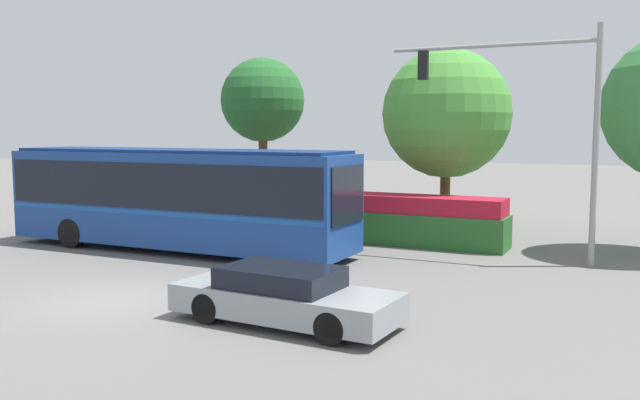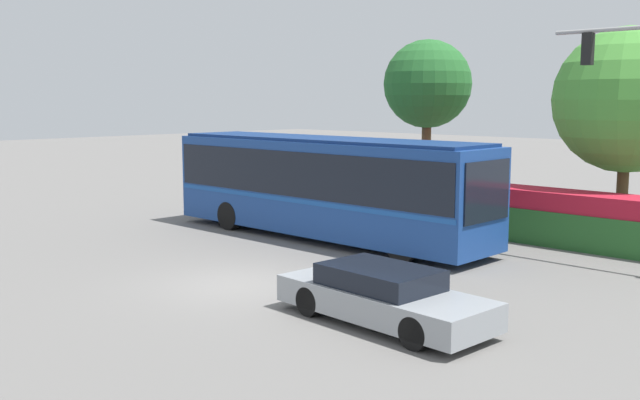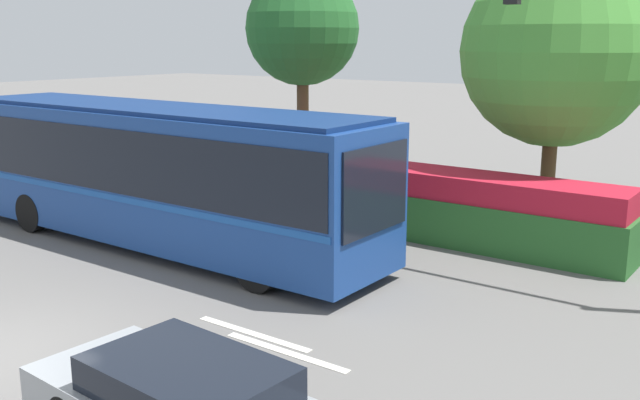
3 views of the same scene
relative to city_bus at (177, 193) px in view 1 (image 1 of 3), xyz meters
The scene contains 9 objects.
ground_plane 6.76m from the city_bus, 65.43° to the right, with size 140.00×140.00×0.00m, color slate.
city_bus is the anchor object (origin of this frame).
sedan_foreground 9.44m from the city_bus, 38.82° to the right, with size 4.83×2.03×1.17m.
traffic_light_pole 11.70m from the city_bus, 16.20° to the left, with size 6.23×0.24×6.98m.
flowering_hedge 6.84m from the city_bus, 41.80° to the left, with size 9.63×1.56×1.71m.
street_tree_left 7.20m from the city_bus, 94.71° to the left, with size 3.45×3.45×6.92m.
street_tree_centre 10.23m from the city_bus, 44.29° to the left, with size 4.76×4.76×6.96m.
lane_stripe_near 6.40m from the city_bus, 26.84° to the right, with size 2.40×0.16×0.01m, color silver.
lane_stripe_mid 7.27m from the city_bus, 25.25° to the right, with size 2.40×0.16×0.01m, color silver.
Camera 1 is at (11.21, -11.85, 3.98)m, focal length 37.94 mm.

